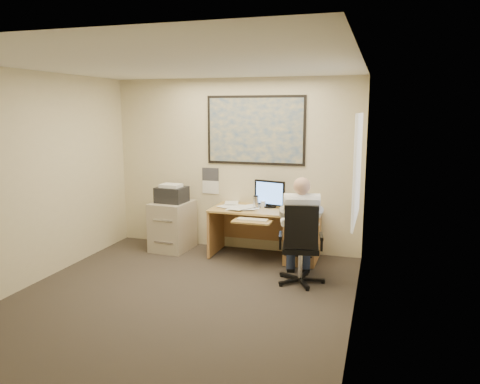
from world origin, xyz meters
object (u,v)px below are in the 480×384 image
(desk, at_px, (286,230))
(person, at_px, (301,230))
(office_chair, at_px, (299,260))
(filing_cabinet, at_px, (172,221))

(desk, relative_size, person, 1.16)
(desk, xyz_separation_m, person, (0.37, -0.87, 0.24))
(desk, bearing_deg, office_chair, -69.32)
(office_chair, bearing_deg, desk, 100.73)
(desk, distance_m, person, 0.98)
(desk, xyz_separation_m, filing_cabinet, (-1.84, -0.04, 0.01))
(person, bearing_deg, office_chair, -109.69)
(filing_cabinet, bearing_deg, desk, 5.23)
(filing_cabinet, xyz_separation_m, office_chair, (2.20, -0.91, -0.15))
(desk, bearing_deg, person, -67.13)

